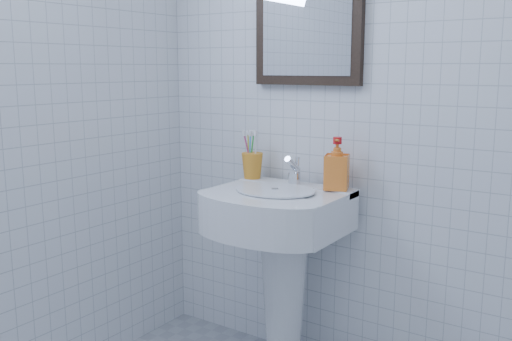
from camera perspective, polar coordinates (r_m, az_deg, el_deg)
The scene contains 6 objects.
wall_back at distance 2.34m, azimuth 13.02°, elevation 8.43°, with size 2.20×0.02×2.50m, color silver.
washbasin at distance 2.42m, azimuth 2.56°, elevation -7.98°, with size 0.54×0.39×0.83m.
faucet at distance 2.42m, azimuth 3.83°, elevation -0.24°, with size 0.05×0.11×0.13m.
toothbrush_cup at distance 2.56m, azimuth -0.38°, elevation 0.49°, with size 0.10×0.10×0.11m, color orange, non-canonical shape.
soap_dispenser at distance 2.34m, azimuth 8.09°, elevation 0.67°, with size 0.10×0.10×0.21m, color #D74C15.
wall_mirror at distance 2.48m, azimuth 5.21°, elevation 15.68°, with size 0.50×0.04×0.62m.
Camera 1 is at (0.84, -0.98, 1.31)m, focal length 40.00 mm.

